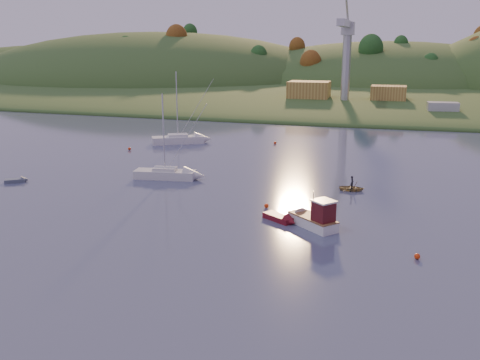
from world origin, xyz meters
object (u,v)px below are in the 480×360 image
(sailboat_near, at_px, (165,173))
(grey_dinghy, at_px, (20,180))
(fishing_boat, at_px, (310,217))
(canoe, at_px, (352,188))
(sailboat_far, at_px, (178,139))
(red_tender, at_px, (284,220))

(sailboat_near, height_order, grey_dinghy, sailboat_near)
(fishing_boat, xyz_separation_m, sailboat_near, (-21.47, 13.24, -0.18))
(canoe, xyz_separation_m, grey_dinghy, (-41.71, -8.00, -0.09))
(sailboat_near, xyz_separation_m, sailboat_far, (-8.30, 24.04, 0.07))
(fishing_boat, height_order, sailboat_far, sailboat_far)
(red_tender, height_order, grey_dinghy, red_tender)
(canoe, relative_size, red_tender, 0.73)
(grey_dinghy, bearing_deg, fishing_boat, -43.28)
(canoe, distance_m, red_tender, 15.00)
(sailboat_far, distance_m, red_tender, 45.90)
(sailboat_near, distance_m, sailboat_far, 25.43)
(fishing_boat, bearing_deg, sailboat_near, 9.39)
(fishing_boat, relative_size, red_tender, 1.51)
(sailboat_far, xyz_separation_m, red_tender, (27.15, -37.00, -0.52))
(fishing_boat, relative_size, grey_dinghy, 2.05)
(sailboat_near, bearing_deg, canoe, -5.48)
(red_tender, bearing_deg, fishing_boat, 27.55)
(fishing_boat, xyz_separation_m, grey_dinghy, (-38.85, 6.23, -0.69))
(canoe, bearing_deg, grey_dinghy, 97.24)
(sailboat_far, bearing_deg, sailboat_near, -99.64)
(canoe, distance_m, grey_dinghy, 42.47)
(fishing_boat, height_order, red_tender, fishing_boat)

